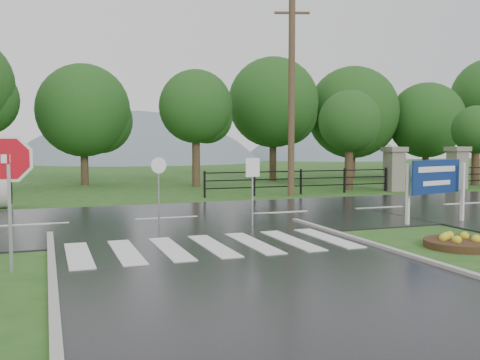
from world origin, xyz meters
name	(u,v)px	position (x,y,z in m)	size (l,w,h in m)	color
ground	(315,312)	(0.00, 0.00, 0.00)	(120.00, 120.00, 0.00)	#26501A
main_road	(167,219)	(0.00, 10.00, 0.00)	(90.00, 8.00, 0.04)	black
crosswalk	(213,246)	(0.00, 5.00, 0.06)	(6.50, 2.80, 0.02)	silver
pillar_west	(394,168)	(13.00, 16.00, 1.18)	(1.00, 1.00, 2.24)	gray
pillar_east	(457,167)	(17.00, 16.00, 1.18)	(1.00, 1.00, 2.24)	gray
fence_west	(301,179)	(7.75, 16.00, 0.72)	(9.58, 0.08, 1.20)	black
hills	(105,278)	(3.49, 65.00, -15.54)	(102.00, 48.00, 48.00)	slate
treeline	(132,186)	(1.00, 24.00, 0.00)	(83.20, 5.20, 10.00)	#174214
stop_sign	(9,171)	(-4.27, 4.12, 1.92)	(1.21, 0.24, 2.76)	#939399
estate_billboard	(436,180)	(7.41, 6.28, 1.33)	(2.16, 0.59, 1.93)	silver
flower_bed	(461,242)	(5.48, 3.10, 0.13)	(1.68, 1.68, 0.34)	#332111
reg_sign_small	(253,178)	(2.01, 7.63, 1.43)	(0.45, 0.08, 2.01)	#939399
reg_sign_round	(159,182)	(-0.52, 8.71, 1.30)	(0.47, 0.11, 2.02)	#939399
utility_pole_east	(291,96)	(6.99, 15.50, 4.57)	(1.55, 0.58, 8.99)	#473523
entrance_tree_left	(349,122)	(11.28, 17.50, 3.55)	(3.20, 3.20, 5.18)	#3D2B1C
entrance_tree_right	(476,130)	(19.66, 17.50, 3.17)	(2.74, 2.74, 4.58)	#3D2B1C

